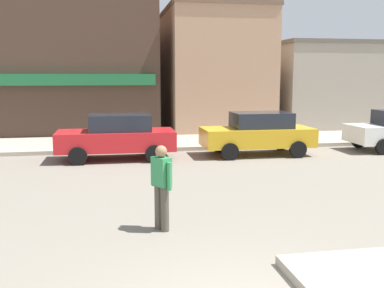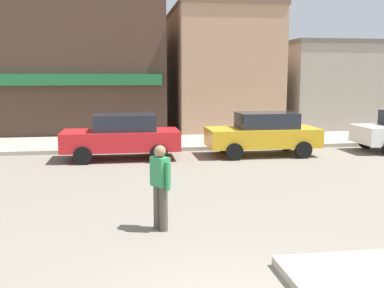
{
  "view_description": "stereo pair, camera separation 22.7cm",
  "coord_description": "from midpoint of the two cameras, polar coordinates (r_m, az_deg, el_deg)",
  "views": [
    {
      "loc": [
        -1.68,
        -4.35,
        2.87
      ],
      "look_at": [
        -0.05,
        4.5,
        1.5
      ],
      "focal_mm": 42.0,
      "sensor_mm": 36.0,
      "label": 1
    },
    {
      "loc": [
        -1.46,
        -4.39,
        2.87
      ],
      "look_at": [
        -0.05,
        4.5,
        1.5
      ],
      "focal_mm": 42.0,
      "sensor_mm": 36.0,
      "label": 2
    }
  ],
  "objects": [
    {
      "name": "pedestrian_crossing_near",
      "position": [
        8.38,
        -3.26,
        -5.19
      ],
      "size": [
        0.38,
        0.51,
        1.61
      ],
      "color": "#4C473D",
      "rests_on": "ground"
    },
    {
      "name": "building_corner_shop",
      "position": [
        25.01,
        -15.91,
        11.61
      ],
      "size": [
        10.52,
        8.44,
        8.59
      ],
      "color": "#473328",
      "rests_on": "ground"
    },
    {
      "name": "building_storefront_left_near",
      "position": [
        24.88,
        3.6,
        9.34
      ],
      "size": [
        5.15,
        7.77,
        6.33
      ],
      "color": "tan",
      "rests_on": "ground"
    },
    {
      "name": "parked_car_nearest",
      "position": [
        15.7,
        -8.47,
        1.02
      ],
      "size": [
        4.01,
        1.91,
        1.56
      ],
      "color": "red",
      "rests_on": "ground"
    },
    {
      "name": "kerb_far",
      "position": [
        19.09,
        -4.19,
        0.22
      ],
      "size": [
        80.0,
        4.0,
        0.15
      ],
      "primitive_type": "cube",
      "color": "#A89E8C",
      "rests_on": "ground"
    },
    {
      "name": "building_storefront_left_mid",
      "position": [
        26.47,
        18.5,
        7.05
      ],
      "size": [
        7.16,
        5.89,
        4.65
      ],
      "color": "#9E9384",
      "rests_on": "ground"
    },
    {
      "name": "parked_car_second",
      "position": [
        16.51,
        9.42,
        1.37
      ],
      "size": [
        4.01,
        1.89,
        1.56
      ],
      "color": "gold",
      "rests_on": "ground"
    }
  ]
}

